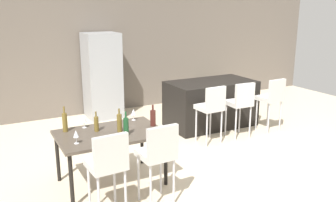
% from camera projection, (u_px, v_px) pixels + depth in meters
% --- Properties ---
extents(ground_plane, '(10.00, 10.00, 0.00)m').
position_uv_depth(ground_plane, '(217.00, 147.00, 6.36)').
color(ground_plane, beige).
extents(back_wall, '(10.00, 0.12, 2.90)m').
position_uv_depth(back_wall, '(143.00, 46.00, 8.65)').
color(back_wall, '#665B51').
rests_on(back_wall, ground_plane).
extents(kitchen_island, '(1.74, 0.96, 0.92)m').
position_uv_depth(kitchen_island, '(211.00, 103.00, 7.40)').
color(kitchen_island, black).
rests_on(kitchen_island, ground_plane).
extents(bar_chair_left, '(0.42, 0.42, 1.05)m').
position_uv_depth(bar_chair_left, '(211.00, 106.00, 6.34)').
color(bar_chair_left, beige).
rests_on(bar_chair_left, ground_plane).
extents(bar_chair_middle, '(0.42, 0.42, 1.05)m').
position_uv_depth(bar_chair_middle, '(241.00, 101.00, 6.63)').
color(bar_chair_middle, beige).
rests_on(bar_chair_middle, ground_plane).
extents(bar_chair_right, '(0.43, 0.43, 1.05)m').
position_uv_depth(bar_chair_right, '(272.00, 97.00, 6.98)').
color(bar_chair_right, beige).
rests_on(bar_chair_right, ground_plane).
extents(dining_table, '(1.40, 0.92, 0.74)m').
position_uv_depth(dining_table, '(110.00, 137.00, 4.90)').
color(dining_table, '#4C4238').
rests_on(dining_table, ground_plane).
extents(dining_chair_near, '(0.42, 0.42, 1.05)m').
position_uv_depth(dining_chair_near, '(108.00, 162.00, 4.05)').
color(dining_chair_near, beige).
rests_on(dining_chair_near, ground_plane).
extents(dining_chair_far, '(0.42, 0.42, 1.05)m').
position_uv_depth(dining_chair_far, '(158.00, 152.00, 4.33)').
color(dining_chair_far, beige).
rests_on(dining_chair_far, ground_plane).
extents(wine_bottle_inner, '(0.06, 0.06, 0.28)m').
position_uv_depth(wine_bottle_inner, '(96.00, 124.00, 4.90)').
color(wine_bottle_inner, brown).
rests_on(wine_bottle_inner, dining_table).
extents(wine_bottle_corner, '(0.07, 0.07, 0.35)m').
position_uv_depth(wine_bottle_corner, '(65.00, 122.00, 4.88)').
color(wine_bottle_corner, brown).
rests_on(wine_bottle_corner, dining_table).
extents(wine_bottle_right, '(0.07, 0.07, 0.32)m').
position_uv_depth(wine_bottle_right, '(126.00, 126.00, 4.75)').
color(wine_bottle_right, '#194723').
rests_on(wine_bottle_right, dining_table).
extents(wine_bottle_left, '(0.08, 0.08, 0.30)m').
position_uv_depth(wine_bottle_left, '(153.00, 118.00, 5.13)').
color(wine_bottle_left, '#471E19').
rests_on(wine_bottle_left, dining_table).
extents(wine_bottle_far, '(0.07, 0.07, 0.32)m').
position_uv_depth(wine_bottle_far, '(119.00, 123.00, 4.88)').
color(wine_bottle_far, brown).
rests_on(wine_bottle_far, dining_table).
extents(wine_glass_middle, '(0.07, 0.07, 0.17)m').
position_uv_depth(wine_glass_middle, '(133.00, 112.00, 5.37)').
color(wine_glass_middle, silver).
rests_on(wine_glass_middle, dining_table).
extents(wine_glass_near, '(0.07, 0.07, 0.17)m').
position_uv_depth(wine_glass_near, '(76.00, 134.00, 4.45)').
color(wine_glass_near, silver).
rests_on(wine_glass_near, dining_table).
extents(wine_glass_end, '(0.07, 0.07, 0.17)m').
position_uv_depth(wine_glass_end, '(84.00, 119.00, 5.04)').
color(wine_glass_end, silver).
rests_on(wine_glass_end, dining_table).
extents(refrigerator, '(0.72, 0.68, 1.84)m').
position_uv_depth(refrigerator, '(102.00, 76.00, 7.87)').
color(refrigerator, '#939699').
rests_on(refrigerator, ground_plane).
extents(potted_plant, '(0.36, 0.36, 0.56)m').
position_uv_depth(potted_plant, '(215.00, 89.00, 9.36)').
color(potted_plant, '#38383D').
rests_on(potted_plant, ground_plane).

